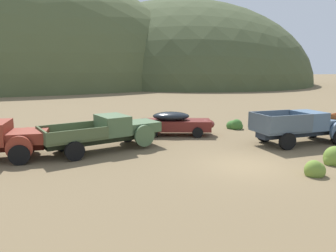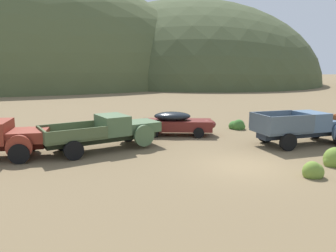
# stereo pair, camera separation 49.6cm
# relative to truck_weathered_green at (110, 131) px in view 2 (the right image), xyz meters

# --- Properties ---
(ground_plane) EXTENTS (300.00, 300.00, 0.00)m
(ground_plane) POSITION_rel_truck_weathered_green_xyz_m (5.57, -4.87, -1.01)
(ground_plane) COLOR brown
(hill_distant) EXTENTS (97.80, 54.79, 52.86)m
(hill_distant) POSITION_rel_truck_weathered_green_xyz_m (-18.85, 62.32, -1.01)
(hill_distant) COLOR #4C5633
(hill_distant) RESTS_ON ground
(hill_far_left) EXTENTS (71.58, 89.78, 46.41)m
(hill_far_left) POSITION_rel_truck_weathered_green_xyz_m (28.93, 78.72, -1.01)
(hill_far_left) COLOR #424C2D
(hill_far_left) RESTS_ON ground
(truck_weathered_green) EXTENTS (6.72, 3.91, 1.89)m
(truck_weathered_green) POSITION_rel_truck_weathered_green_xyz_m (0.00, 0.00, 0.00)
(truck_weathered_green) COLOR #232B1B
(truck_weathered_green) RESTS_ON ground
(car_oxblood) EXTENTS (5.17, 3.04, 1.57)m
(car_oxblood) POSITION_rel_truck_weathered_green_xyz_m (4.70, 2.48, -0.20)
(car_oxblood) COLOR maroon
(car_oxblood) RESTS_ON ground
(truck_chalk_blue) EXTENTS (6.06, 2.54, 1.91)m
(truck_chalk_blue) POSITION_rel_truck_weathered_green_xyz_m (11.39, -1.85, 0.00)
(truck_chalk_blue) COLOR #262D39
(truck_chalk_blue) RESTS_ON ground
(bush_between_trucks) EXTENTS (1.00, 0.94, 0.76)m
(bush_between_trucks) POSITION_rel_truck_weathered_green_xyz_m (18.69, 5.60, -0.83)
(bush_between_trucks) COLOR #5B8E42
(bush_between_trucks) RESTS_ON ground
(bush_near_barrel) EXTENTS (1.13, 1.19, 0.94)m
(bush_near_barrel) POSITION_rel_truck_weathered_green_xyz_m (9.50, 3.37, -0.79)
(bush_near_barrel) COLOR #3D702D
(bush_near_barrel) RESTS_ON ground
(bush_front_right) EXTENTS (1.01, 1.14, 0.95)m
(bush_front_right) POSITION_rel_truck_weathered_green_xyz_m (-6.66, 5.75, -0.77)
(bush_front_right) COLOR #4C8438
(bush_front_right) RESTS_ON ground
(bush_lone_scrub) EXTENTS (1.09, 0.95, 1.10)m
(bush_lone_scrub) POSITION_rel_truck_weathered_green_xyz_m (9.67, -5.84, -0.73)
(bush_lone_scrub) COLOR olive
(bush_lone_scrub) RESTS_ON ground
(bush_back_edge) EXTENTS (0.90, 0.75, 0.86)m
(bush_back_edge) POSITION_rel_truck_weathered_green_xyz_m (7.65, -6.92, -0.78)
(bush_back_edge) COLOR olive
(bush_back_edge) RESTS_ON ground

